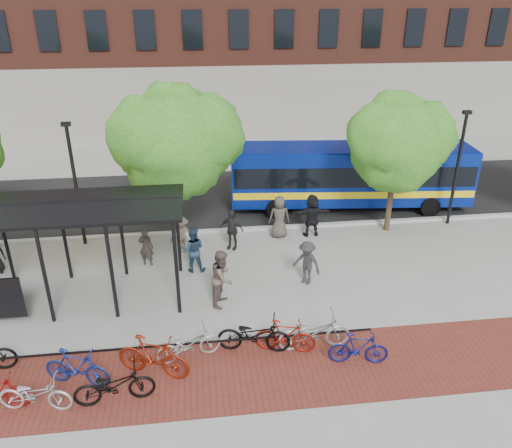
{
  "coord_description": "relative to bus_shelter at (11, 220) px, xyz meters",
  "views": [
    {
      "loc": [
        -2.2,
        -15.7,
        9.62
      ],
      "look_at": [
        -0.08,
        1.22,
        1.6
      ],
      "focal_mm": 35.0,
      "sensor_mm": 36.0,
      "label": 1
    }
  ],
  "objects": [
    {
      "name": "ground",
      "position": [
        8.13,
        0.48,
        -3.0
      ],
      "size": [
        160.0,
        160.0,
        0.0
      ],
      "primitive_type": "plane",
      "color": "#9E9E99",
      "rests_on": "ground"
    },
    {
      "name": "asphalt_street",
      "position": [
        8.13,
        8.48,
        -2.99
      ],
      "size": [
        160.0,
        8.0,
        0.01
      ],
      "primitive_type": "cube",
      "color": "black",
      "rests_on": "ground"
    },
    {
      "name": "curb",
      "position": [
        8.13,
        4.48,
        -2.94
      ],
      "size": [
        160.0,
        0.25,
        0.12
      ],
      "primitive_type": "cube",
      "color": "#B7B7B2",
      "rests_on": "ground"
    },
    {
      "name": "brick_strip",
      "position": [
        6.13,
        -4.52,
        -3.0
      ],
      "size": [
        24.0,
        3.0,
        0.01
      ],
      "primitive_type": "cube",
      "color": "maroon",
      "rests_on": "ground"
    },
    {
      "name": "bike_rack_rail",
      "position": [
        4.83,
        -3.62,
        -3.0
      ],
      "size": [
        12.0,
        0.05,
        0.95
      ],
      "primitive_type": "cube",
      "color": "black",
      "rests_on": "ground"
    },
    {
      "name": "bus_shelter",
      "position": [
        0.0,
        0.0,
        0.0
      ],
      "size": [
        10.6,
        3.07,
        3.6
      ],
      "color": "black",
      "rests_on": "ground"
    },
    {
      "name": "tree_b",
      "position": [
        5.23,
        3.83,
        1.46
      ],
      "size": [
        5.15,
        4.2,
        6.47
      ],
      "color": "#382619",
      "rests_on": "ground"
    },
    {
      "name": "tree_c",
      "position": [
        14.22,
        3.83,
        1.06
      ],
      "size": [
        4.66,
        3.8,
        5.92
      ],
      "color": "#382619",
      "rests_on": "ground"
    },
    {
      "name": "lamp_post_left",
      "position": [
        1.13,
        4.08,
        -0.25
      ],
      "size": [
        0.35,
        0.2,
        5.12
      ],
      "color": "black",
      "rests_on": "ground"
    },
    {
      "name": "lamp_post_right",
      "position": [
        17.13,
        4.08,
        -0.25
      ],
      "size": [
        0.35,
        0.2,
        5.12
      ],
      "color": "black",
      "rests_on": "ground"
    },
    {
      "name": "bus",
      "position": [
        13.18,
        6.52,
        -1.25
      ],
      "size": [
        11.44,
        3.53,
        3.04
      ],
      "rotation": [
        0.0,
        0.0,
        -0.09
      ],
      "color": "navy",
      "rests_on": "ground"
    },
    {
      "name": "bike_2",
      "position": [
        1.63,
        -5.17,
        -2.51
      ],
      "size": [
        1.95,
        0.94,
        0.99
      ],
      "primitive_type": "imported",
      "rotation": [
        0.0,
        0.0,
        1.42
      ],
      "color": "#B7B6B9",
      "rests_on": "ground"
    },
    {
      "name": "bike_3",
      "position": [
        2.5,
        -4.39,
        -2.44
      ],
      "size": [
        1.94,
        1.09,
        1.12
      ],
      "primitive_type": "imported",
      "rotation": [
        0.0,
        0.0,
        1.25
      ],
      "color": "navy",
      "rests_on": "ground"
    },
    {
      "name": "bike_4",
      "position": [
        3.56,
        -5.15,
        -2.46
      ],
      "size": [
        2.11,
        0.92,
        1.07
      ],
      "primitive_type": "imported",
      "rotation": [
        0.0,
        0.0,
        1.68
      ],
      "color": "black",
      "rests_on": "ground"
    },
    {
      "name": "bike_5",
      "position": [
        4.49,
        -4.28,
        -2.37
      ],
      "size": [
        2.16,
        1.33,
        1.26
      ],
      "primitive_type": "imported",
      "rotation": [
        0.0,
        0.0,
        1.19
      ],
      "color": "maroon",
      "rests_on": "ground"
    },
    {
      "name": "bike_6",
      "position": [
        5.44,
        -3.7,
        -2.5
      ],
      "size": [
        1.99,
        1.12,
        0.99
      ],
      "primitive_type": "imported",
      "rotation": [
        0.0,
        0.0,
        1.83
      ],
      "color": "#B1B1B4",
      "rests_on": "ground"
    },
    {
      "name": "bike_8",
      "position": [
        7.33,
        -3.59,
        -2.44
      ],
      "size": [
        2.24,
        1.14,
        1.12
      ],
      "primitive_type": "imported",
      "rotation": [
        0.0,
        0.0,
        1.38
      ],
      "color": "black",
      "rests_on": "ground"
    },
    {
      "name": "bike_9",
      "position": [
        8.22,
        -3.73,
        -2.47
      ],
      "size": [
        1.84,
        0.94,
        1.07
      ],
      "primitive_type": "imported",
      "rotation": [
        0.0,
        0.0,
        1.31
      ],
      "color": "maroon",
      "rests_on": "ground"
    },
    {
      "name": "bike_10",
      "position": [
        9.09,
        -3.7,
        -2.43
      ],
      "size": [
        2.18,
        0.81,
        1.13
      ],
      "primitive_type": "imported",
      "rotation": [
        0.0,
        0.0,
        1.6
      ],
      "color": "#A0A0A2",
      "rests_on": "ground"
    },
    {
      "name": "bike_11",
      "position": [
        10.17,
        -4.5,
        -2.49
      ],
      "size": [
        1.74,
        0.75,
        1.01
      ],
      "primitive_type": "imported",
      "rotation": [
        0.0,
        0.0,
        1.4
      ],
      "color": "navy",
      "rests_on": "ground"
    },
    {
      "name": "pedestrian_1",
      "position": [
        3.87,
        1.93,
        -2.23
      ],
      "size": [
        0.64,
        0.5,
        1.54
      ],
      "primitive_type": "imported",
      "rotation": [
        0.0,
        0.0,
        2.89
      ],
      "color": "#3B362F",
      "rests_on": "ground"
    },
    {
      "name": "pedestrian_2",
      "position": [
        5.65,
        1.28,
        -2.11
      ],
      "size": [
        0.91,
        0.74,
        1.77
      ],
      "primitive_type": "imported",
      "rotation": [
        0.0,
        0.0,
        3.06
      ],
      "color": "#20354B",
      "rests_on": "ground"
    },
    {
      "name": "pedestrian_3",
      "position": [
        5.22,
        2.8,
        -2.23
      ],
      "size": [
        1.09,
        0.76,
        1.55
      ],
      "primitive_type": "imported",
      "rotation": [
        0.0,
        0.0,
        0.2
      ],
      "color": "brown",
      "rests_on": "ground"
    },
    {
      "name": "pedestrian_4",
      "position": [
        7.21,
        2.89,
        -2.15
      ],
      "size": [
        1.08,
        0.83,
        1.71
      ],
      "primitive_type": "imported",
      "rotation": [
        0.0,
        0.0,
        5.8
      ],
      "color": "#262626",
      "rests_on": "ground"
    },
    {
      "name": "pedestrian_5",
      "position": [
        10.69,
        3.67,
        -2.06
      ],
      "size": [
        1.75,
        0.61,
        1.87
      ],
      "primitive_type": "imported",
      "rotation": [
        0.0,
        0.0,
        3.18
      ],
      "color": "black",
      "rests_on": "ground"
    },
    {
      "name": "pedestrian_6",
      "position": [
        9.3,
        3.7,
        -2.08
      ],
      "size": [
        0.91,
        0.61,
        1.84
      ],
      "primitive_type": "imported",
      "rotation": [
        0.0,
        0.0,
        3.12
      ],
      "color": "#463F38",
      "rests_on": "ground"
    },
    {
      "name": "pedestrian_8",
      "position": [
        6.59,
        -1.02,
        -2.01
      ],
      "size": [
        1.06,
        1.18,
        1.98
      ],
      "primitive_type": "imported",
      "rotation": [
        0.0,
        0.0,
        1.19
      ],
      "color": "brown",
      "rests_on": "ground"
    },
    {
      "name": "pedestrian_9",
      "position": [
        9.64,
        -0.12,
        -2.17
      ],
      "size": [
        1.21,
        1.17,
        1.66
      ],
      "primitive_type": "imported",
      "rotation": [
        0.0,
        0.0,
        5.56
      ],
      "color": "#2B2B2B",
      "rests_on": "ground"
    }
  ]
}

